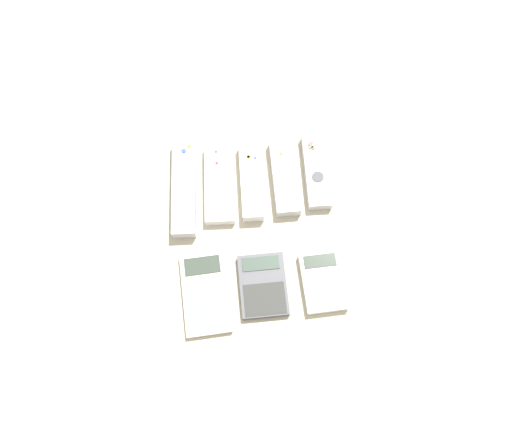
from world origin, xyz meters
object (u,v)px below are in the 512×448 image
(remote_2, at_px, (253,181))
(calculator_0, at_px, (205,293))
(remote_0, at_px, (184,187))
(calculator_2, at_px, (323,282))
(calculator_1, at_px, (265,285))
(remote_3, at_px, (284,177))
(remote_1, at_px, (219,184))
(remote_4, at_px, (316,171))

(remote_2, relative_size, calculator_0, 1.06)
(remote_0, relative_size, calculator_2, 1.82)
(calculator_0, xyz_separation_m, calculator_1, (0.12, 0.00, 0.00))
(remote_3, xyz_separation_m, calculator_1, (-0.07, -0.22, -0.01))
(remote_1, xyz_separation_m, calculator_2, (0.18, -0.23, -0.00))
(remote_0, bearing_deg, calculator_1, -53.54)
(remote_1, xyz_separation_m, calculator_1, (0.07, -0.22, -0.00))
(remote_2, xyz_separation_m, calculator_2, (0.11, -0.22, -0.00))
(remote_3, bearing_deg, remote_4, 6.95)
(calculator_0, xyz_separation_m, calculator_2, (0.23, -0.00, 0.00))
(remote_3, relative_size, remote_4, 0.99)
(remote_0, distance_m, calculator_0, 0.22)
(remote_4, distance_m, calculator_1, 0.26)
(remote_1, xyz_separation_m, calculator_0, (-0.05, -0.22, -0.00))
(remote_1, relative_size, calculator_0, 1.10)
(remote_3, relative_size, calculator_0, 1.04)
(remote_3, height_order, calculator_2, remote_3)
(remote_1, bearing_deg, remote_0, -175.13)
(remote_0, relative_size, calculator_1, 1.73)
(calculator_1, bearing_deg, remote_4, 60.28)
(remote_2, distance_m, calculator_0, 0.25)
(remote_2, relative_size, remote_3, 1.02)
(remote_3, height_order, calculator_1, remote_3)
(calculator_0, distance_m, calculator_2, 0.23)
(remote_1, relative_size, calculator_2, 1.50)
(remote_0, distance_m, remote_4, 0.28)
(remote_2, bearing_deg, calculator_1, -87.63)
(remote_1, relative_size, remote_3, 1.06)
(remote_0, height_order, remote_1, remote_0)
(remote_4, height_order, calculator_2, remote_4)
(calculator_2, bearing_deg, calculator_1, 176.05)
(remote_3, bearing_deg, remote_1, -179.00)
(remote_0, bearing_deg, calculator_2, -38.11)
(remote_3, distance_m, remote_4, 0.07)
(remote_0, height_order, remote_2, remote_0)
(calculator_0, bearing_deg, remote_2, 60.71)
(remote_3, bearing_deg, calculator_1, -105.56)
(remote_1, height_order, calculator_2, remote_1)
(remote_2, bearing_deg, remote_0, -177.79)
(remote_2, bearing_deg, remote_3, 4.71)
(calculator_1, distance_m, calculator_2, 0.11)
(remote_2, xyz_separation_m, remote_4, (0.13, 0.01, -0.00))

